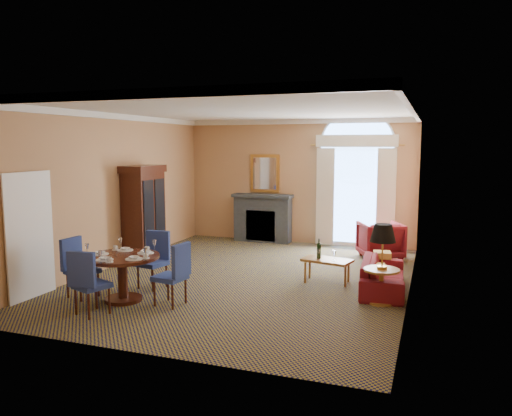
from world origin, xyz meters
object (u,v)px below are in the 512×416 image
(armoire, at_px, (144,215))
(dining_table, at_px, (122,267))
(armchair, at_px, (380,240))
(sofa, at_px, (383,275))
(side_table, at_px, (382,253))
(coffee_table, at_px, (326,260))

(armoire, relative_size, dining_table, 1.73)
(armchair, bearing_deg, armoire, -3.84)
(armoire, distance_m, armchair, 5.34)
(armoire, height_order, sofa, armoire)
(side_table, bearing_deg, coffee_table, 139.76)
(sofa, relative_size, armchair, 2.02)
(coffee_table, bearing_deg, dining_table, -130.89)
(sofa, height_order, coffee_table, coffee_table)
(armoire, bearing_deg, dining_table, -64.39)
(dining_table, height_order, side_table, side_table)
(sofa, height_order, side_table, side_table)
(armoire, relative_size, coffee_table, 2.18)
(side_table, bearing_deg, armchair, 96.12)
(coffee_table, bearing_deg, sofa, 4.57)
(sofa, relative_size, side_table, 1.45)
(armchair, bearing_deg, dining_table, 26.97)
(sofa, distance_m, side_table, 0.97)
(sofa, relative_size, coffee_table, 1.91)
(dining_table, height_order, armchair, dining_table)
(armoire, bearing_deg, coffee_table, -6.84)
(dining_table, xyz_separation_m, sofa, (3.96, 2.08, -0.30))
(dining_table, distance_m, coffee_table, 3.67)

